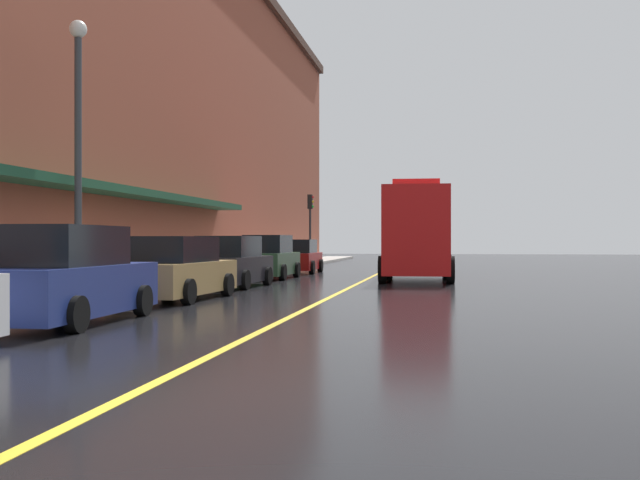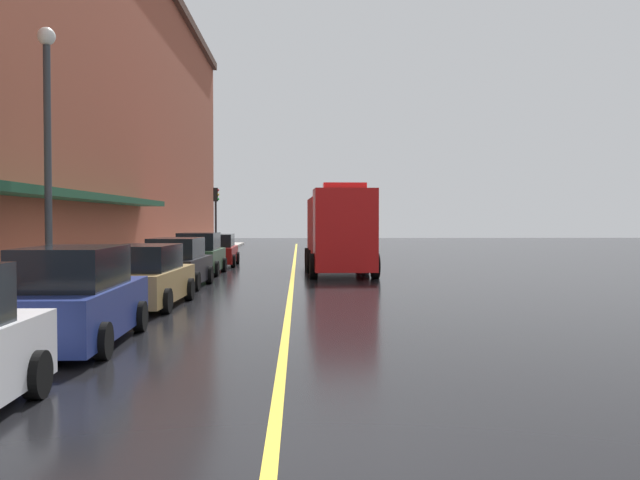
{
  "view_description": "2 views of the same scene",
  "coord_description": "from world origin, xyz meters",
  "px_view_note": "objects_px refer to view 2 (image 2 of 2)",
  "views": [
    {
      "loc": [
        3.15,
        -7.1,
        1.57
      ],
      "look_at": [
        -0.71,
        16.12,
        1.58
      ],
      "focal_mm": 42.64,
      "sensor_mm": 36.0,
      "label": 1
    },
    {
      "loc": [
        0.29,
        -6.9,
        2.36
      ],
      "look_at": [
        0.98,
        16.68,
        1.66
      ],
      "focal_mm": 39.3,
      "sensor_mm": 36.0,
      "label": 2
    }
  ],
  "objects_px": {
    "parked_car_3": "(177,264)",
    "fire_truck": "(339,232)",
    "parked_car_2": "(145,278)",
    "parking_meter_2": "(167,250)",
    "street_lamp_left": "(48,137)",
    "parked_car_5": "(217,251)",
    "parking_meter_0": "(144,255)",
    "parking_meter_1": "(136,257)",
    "parked_car_4": "(200,255)",
    "parked_car_1": "(76,299)",
    "traffic_light_near": "(216,207)"
  },
  "relations": [
    {
      "from": "parked_car_3",
      "to": "parked_car_5",
      "type": "height_order",
      "value": "parked_car_3"
    },
    {
      "from": "parked_car_1",
      "to": "parked_car_3",
      "type": "height_order",
      "value": "parked_car_1"
    },
    {
      "from": "parked_car_3",
      "to": "parked_car_5",
      "type": "distance_m",
      "value": 11.22
    },
    {
      "from": "parked_car_1",
      "to": "parked_car_4",
      "type": "height_order",
      "value": "parked_car_1"
    },
    {
      "from": "parked_car_4",
      "to": "parked_car_3",
      "type": "bearing_deg",
      "value": -178.45
    },
    {
      "from": "parked_car_1",
      "to": "fire_truck",
      "type": "height_order",
      "value": "fire_truck"
    },
    {
      "from": "parked_car_2",
      "to": "parking_meter_1",
      "type": "relative_size",
      "value": 3.64
    },
    {
      "from": "parked_car_1",
      "to": "parked_car_2",
      "type": "height_order",
      "value": "parked_car_1"
    },
    {
      "from": "parked_car_4",
      "to": "fire_truck",
      "type": "xyz_separation_m",
      "value": [
        6.0,
        0.34,
        0.98
      ]
    },
    {
      "from": "parking_meter_0",
      "to": "parking_meter_1",
      "type": "relative_size",
      "value": 1.0
    },
    {
      "from": "parked_car_5",
      "to": "parking_meter_2",
      "type": "bearing_deg",
      "value": 165.16
    },
    {
      "from": "street_lamp_left",
      "to": "parked_car_5",
      "type": "bearing_deg",
      "value": 83.55
    },
    {
      "from": "fire_truck",
      "to": "street_lamp_left",
      "type": "height_order",
      "value": "street_lamp_left"
    },
    {
      "from": "parked_car_2",
      "to": "parking_meter_2",
      "type": "height_order",
      "value": "parked_car_2"
    },
    {
      "from": "parked_car_3",
      "to": "parking_meter_1",
      "type": "bearing_deg",
      "value": 95.92
    },
    {
      "from": "parked_car_4",
      "to": "street_lamp_left",
      "type": "bearing_deg",
      "value": 172.21
    },
    {
      "from": "parked_car_4",
      "to": "parking_meter_0",
      "type": "distance_m",
      "value": 4.77
    },
    {
      "from": "parking_meter_0",
      "to": "street_lamp_left",
      "type": "height_order",
      "value": "street_lamp_left"
    },
    {
      "from": "parked_car_2",
      "to": "parking_meter_0",
      "type": "relative_size",
      "value": 3.64
    },
    {
      "from": "parked_car_3",
      "to": "parked_car_4",
      "type": "height_order",
      "value": "parked_car_4"
    },
    {
      "from": "parked_car_5",
      "to": "parking_meter_2",
      "type": "relative_size",
      "value": 3.15
    },
    {
      "from": "street_lamp_left",
      "to": "traffic_light_near",
      "type": "distance_m",
      "value": 29.3
    },
    {
      "from": "parked_car_1",
      "to": "parking_meter_2",
      "type": "bearing_deg",
      "value": 3.91
    },
    {
      "from": "parked_car_4",
      "to": "parking_meter_2",
      "type": "distance_m",
      "value": 1.39
    },
    {
      "from": "fire_truck",
      "to": "parking_meter_2",
      "type": "height_order",
      "value": "fire_truck"
    },
    {
      "from": "traffic_light_near",
      "to": "parking_meter_0",
      "type": "bearing_deg",
      "value": -90.17
    },
    {
      "from": "parked_car_3",
      "to": "parking_meter_2",
      "type": "relative_size",
      "value": 3.26
    },
    {
      "from": "parked_car_2",
      "to": "parked_car_3",
      "type": "xyz_separation_m",
      "value": [
        -0.08,
        5.39,
        0.02
      ]
    },
    {
      "from": "parked_car_1",
      "to": "parking_meter_2",
      "type": "height_order",
      "value": "parked_car_1"
    },
    {
      "from": "parked_car_2",
      "to": "traffic_light_near",
      "type": "bearing_deg",
      "value": 5.12
    },
    {
      "from": "parked_car_3",
      "to": "parked_car_5",
      "type": "bearing_deg",
      "value": 2.03
    },
    {
      "from": "parked_car_1",
      "to": "parking_meter_2",
      "type": "distance_m",
      "value": 16.71
    },
    {
      "from": "parked_car_2",
      "to": "parked_car_4",
      "type": "height_order",
      "value": "parked_car_4"
    },
    {
      "from": "parked_car_5",
      "to": "parked_car_4",
      "type": "bearing_deg",
      "value": 178.27
    },
    {
      "from": "parked_car_1",
      "to": "traffic_light_near",
      "type": "distance_m",
      "value": 33.78
    },
    {
      "from": "parked_car_4",
      "to": "parked_car_5",
      "type": "height_order",
      "value": "parked_car_4"
    },
    {
      "from": "parking_meter_0",
      "to": "street_lamp_left",
      "type": "distance_m",
      "value": 8.65
    },
    {
      "from": "traffic_light_near",
      "to": "parked_car_3",
      "type": "bearing_deg",
      "value": -86.6
    },
    {
      "from": "parking_meter_1",
      "to": "street_lamp_left",
      "type": "relative_size",
      "value": 0.19
    },
    {
      "from": "parked_car_5",
      "to": "parking_meter_1",
      "type": "relative_size",
      "value": 3.15
    },
    {
      "from": "parked_car_4",
      "to": "street_lamp_left",
      "type": "height_order",
      "value": "street_lamp_left"
    },
    {
      "from": "parking_meter_2",
      "to": "parking_meter_1",
      "type": "bearing_deg",
      "value": -90.0
    },
    {
      "from": "parked_car_4",
      "to": "parking_meter_1",
      "type": "distance_m",
      "value": 6.0
    },
    {
      "from": "parking_meter_2",
      "to": "fire_truck",
      "type": "bearing_deg",
      "value": 4.77
    },
    {
      "from": "parked_car_5",
      "to": "parking_meter_1",
      "type": "distance_m",
      "value": 11.4
    },
    {
      "from": "parked_car_3",
      "to": "fire_truck",
      "type": "relative_size",
      "value": 0.57
    },
    {
      "from": "parking_meter_0",
      "to": "parked_car_1",
      "type": "bearing_deg",
      "value": -83.31
    },
    {
      "from": "parked_car_5",
      "to": "traffic_light_near",
      "type": "bearing_deg",
      "value": 6.11
    },
    {
      "from": "parking_meter_0",
      "to": "parked_car_3",
      "type": "bearing_deg",
      "value": -40.25
    },
    {
      "from": "parked_car_2",
      "to": "parked_car_3",
      "type": "bearing_deg",
      "value": 3.08
    }
  ]
}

